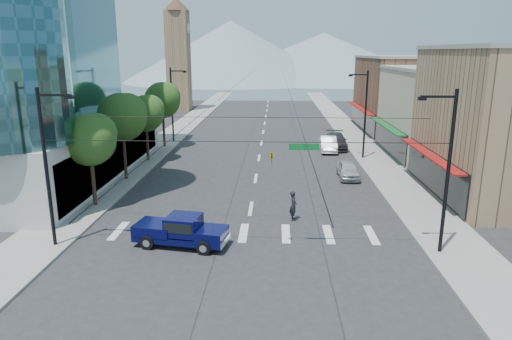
% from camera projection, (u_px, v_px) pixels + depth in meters
% --- Properties ---
extents(ground, '(160.00, 160.00, 0.00)m').
position_uv_depth(ground, '(245.00, 243.00, 26.56)').
color(ground, '#28282B').
rests_on(ground, ground).
extents(sidewalk_left, '(4.00, 120.00, 0.15)m').
position_uv_depth(sidewalk_left, '(181.00, 129.00, 65.72)').
color(sidewalk_left, gray).
rests_on(sidewalk_left, ground).
extents(sidewalk_right, '(4.00, 120.00, 0.15)m').
position_uv_depth(sidewalk_right, '(348.00, 130.00, 64.72)').
color(sidewalk_right, gray).
rests_on(sidewalk_right, ground).
extents(shop_mid, '(12.00, 14.00, 9.00)m').
position_uv_depth(shop_mid, '(450.00, 114.00, 47.81)').
color(shop_mid, tan).
rests_on(shop_mid, ground).
extents(shop_far, '(12.00, 18.00, 10.00)m').
position_uv_depth(shop_far, '(408.00, 95.00, 63.15)').
color(shop_far, brown).
rests_on(shop_far, ground).
extents(clock_tower, '(4.80, 4.80, 20.40)m').
position_uv_depth(clock_tower, '(178.00, 53.00, 84.53)').
color(clock_tower, '#8C6B4C').
rests_on(clock_tower, ground).
extents(mountain_left, '(80.00, 80.00, 22.00)m').
position_uv_depth(mountain_left, '(231.00, 51.00, 169.47)').
color(mountain_left, gray).
rests_on(mountain_left, ground).
extents(mountain_right, '(90.00, 90.00, 18.00)m').
position_uv_depth(mountain_right, '(323.00, 57.00, 178.19)').
color(mountain_right, gray).
rests_on(mountain_right, ground).
extents(tree_near, '(3.65, 3.64, 6.71)m').
position_uv_depth(tree_near, '(92.00, 138.00, 31.66)').
color(tree_near, black).
rests_on(tree_near, ground).
extents(tree_midnear, '(4.09, 4.09, 7.52)m').
position_uv_depth(tree_midnear, '(124.00, 116.00, 38.28)').
color(tree_midnear, black).
rests_on(tree_midnear, ground).
extents(tree_midfar, '(3.65, 3.64, 6.71)m').
position_uv_depth(tree_midfar, '(147.00, 112.00, 45.20)').
color(tree_midfar, black).
rests_on(tree_midfar, ground).
extents(tree_far, '(4.09, 4.09, 7.52)m').
position_uv_depth(tree_far, '(164.00, 99.00, 51.82)').
color(tree_far, black).
rests_on(tree_far, ground).
extents(signal_rig, '(21.80, 0.20, 9.00)m').
position_uv_depth(signal_rig, '(247.00, 170.00, 24.42)').
color(signal_rig, black).
rests_on(signal_rig, ground).
extents(lamp_pole_nw, '(2.00, 0.25, 9.00)m').
position_uv_depth(lamp_pole_nw, '(173.00, 102.00, 54.77)').
color(lamp_pole_nw, black).
rests_on(lamp_pole_nw, ground).
extents(lamp_pole_ne, '(2.00, 0.25, 9.00)m').
position_uv_depth(lamp_pole_ne, '(364.00, 111.00, 46.15)').
color(lamp_pole_ne, black).
rests_on(lamp_pole_ne, ground).
extents(pickup_truck, '(5.59, 2.79, 1.81)m').
position_uv_depth(pickup_truck, '(180.00, 230.00, 25.99)').
color(pickup_truck, '#080A40').
rests_on(pickup_truck, ground).
extents(pedestrian, '(0.54, 0.77, 2.00)m').
position_uv_depth(pedestrian, '(293.00, 206.00, 29.94)').
color(pedestrian, black).
rests_on(pedestrian, ground).
extents(parked_car_near, '(1.79, 4.36, 1.48)m').
position_uv_depth(parked_car_near, '(348.00, 170.00, 40.11)').
color(parked_car_near, silver).
rests_on(parked_car_near, ground).
extents(parked_car_mid, '(1.91, 5.07, 1.65)m').
position_uv_depth(parked_car_mid, '(328.00, 144.00, 50.89)').
color(parked_car_mid, white).
rests_on(parked_car_mid, ground).
extents(parked_car_far, '(2.74, 6.06, 1.72)m').
position_uv_depth(parked_car_far, '(336.00, 141.00, 52.46)').
color(parked_car_far, '#343437').
rests_on(parked_car_far, ground).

